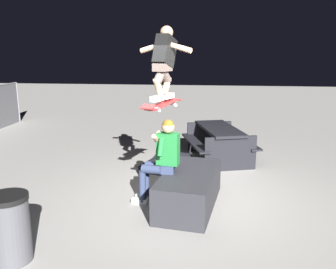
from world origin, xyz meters
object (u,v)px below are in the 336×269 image
(skater_airborne, at_px, (164,60))
(picnic_table_back, at_px, (219,138))
(person_sitting_on_ledge, at_px, (161,157))
(skateboard, at_px, (163,104))
(ledge_box_main, at_px, (189,189))
(trash_bin, at_px, (10,228))
(kicker_ramp, at_px, (166,165))

(skater_airborne, xyz_separation_m, picnic_table_back, (2.31, -0.94, -1.79))
(person_sitting_on_ledge, relative_size, skateboard, 1.36)
(person_sitting_on_ledge, bearing_deg, skateboard, -1.70)
(person_sitting_on_ledge, height_order, skater_airborne, skater_airborne)
(picnic_table_back, bearing_deg, ledge_box_main, 168.57)
(trash_bin, bearing_deg, ledge_box_main, -48.08)
(skater_airborne, relative_size, picnic_table_back, 0.56)
(skateboard, relative_size, kicker_ramp, 0.85)
(skater_airborne, bearing_deg, kicker_ramp, 5.91)
(kicker_ramp, relative_size, picnic_table_back, 0.60)
(skateboard, height_order, skater_airborne, skater_airborne)
(picnic_table_back, xyz_separation_m, trash_bin, (-4.33, 2.49, -0.08))
(skater_airborne, relative_size, kicker_ramp, 0.93)
(person_sitting_on_ledge, distance_m, picnic_table_back, 2.71)
(ledge_box_main, distance_m, skater_airborne, 2.07)
(skateboard, distance_m, trash_bin, 2.76)
(ledge_box_main, bearing_deg, skateboard, 66.88)
(person_sitting_on_ledge, xyz_separation_m, skateboard, (0.16, -0.00, 0.81))
(ledge_box_main, xyz_separation_m, kicker_ramp, (1.83, 0.59, -0.23))
(trash_bin, bearing_deg, person_sitting_on_ledge, -40.11)
(person_sitting_on_ledge, xyz_separation_m, picnic_table_back, (2.52, -0.97, -0.29))
(person_sitting_on_ledge, distance_m, kicker_ramp, 1.95)
(skateboard, distance_m, skater_airborne, 0.69)
(kicker_ramp, distance_m, trash_bin, 3.88)
(ledge_box_main, xyz_separation_m, person_sitting_on_ledge, (0.03, 0.45, 0.51))
(person_sitting_on_ledge, bearing_deg, trash_bin, 139.89)
(ledge_box_main, distance_m, picnic_table_back, 2.61)
(ledge_box_main, xyz_separation_m, skateboard, (0.19, 0.45, 1.32))
(ledge_box_main, relative_size, skateboard, 1.64)
(person_sitting_on_ledge, bearing_deg, kicker_ramp, 4.44)
(skateboard, xyz_separation_m, trash_bin, (-1.97, 1.53, -1.18))
(person_sitting_on_ledge, height_order, picnic_table_back, person_sitting_on_ledge)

